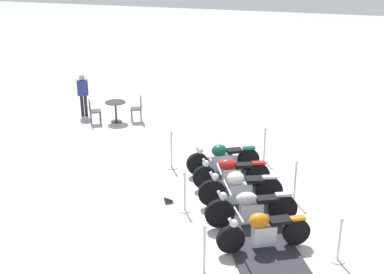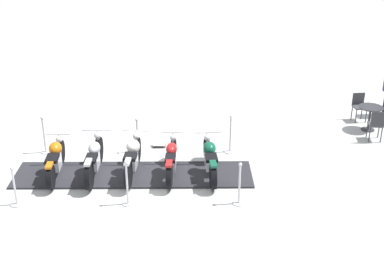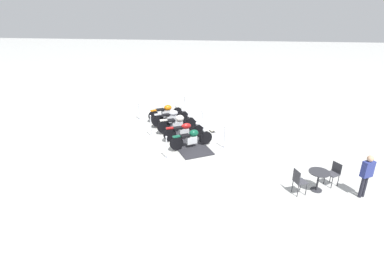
{
  "view_description": "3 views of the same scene",
  "coord_description": "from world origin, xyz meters",
  "px_view_note": "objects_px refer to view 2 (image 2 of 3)",
  "views": [
    {
      "loc": [
        -2.41,
        11.13,
        6.15
      ],
      "look_at": [
        1.93,
        -1.97,
        0.92
      ],
      "focal_mm": 47.38,
      "sensor_mm": 36.0,
      "label": 1
    },
    {
      "loc": [
        -10.16,
        -6.91,
        6.61
      ],
      "look_at": [
        1.76,
        -0.82,
        0.57
      ],
      "focal_mm": 49.5,
      "sensor_mm": 36.0,
      "label": 2
    },
    {
      "loc": [
        2.33,
        -15.18,
        6.47
      ],
      "look_at": [
        0.96,
        -1.86,
        0.59
      ],
      "focal_mm": 29.54,
      "sensor_mm": 36.0,
      "label": 3
    }
  ],
  "objects_px": {
    "motorcycle_maroon": "(171,158)",
    "info_placard": "(159,145)",
    "motorcycle_cream": "(133,157)",
    "stanchion_left_rear": "(15,192)",
    "stanchion_right_front": "(230,141)",
    "cafe_chair_near_table": "(376,123)",
    "stanchion_left_mid": "(127,189)",
    "motorcycle_chrome": "(94,158)",
    "stanchion_right_rear": "(45,139)",
    "cafe_table": "(370,113)",
    "cafe_chair_across_table": "(359,105)",
    "motorcycle_copper": "(56,158)",
    "stanchion_left_front": "(239,190)",
    "stanchion_right_mid": "(138,141)",
    "motorcycle_forest": "(210,158)"
  },
  "relations": [
    {
      "from": "motorcycle_cream",
      "to": "stanchion_right_mid",
      "type": "distance_m",
      "value": 1.39
    },
    {
      "from": "stanchion_left_front",
      "to": "cafe_table",
      "type": "height_order",
      "value": "stanchion_left_front"
    },
    {
      "from": "info_placard",
      "to": "cafe_chair_across_table",
      "type": "relative_size",
      "value": 0.48
    },
    {
      "from": "stanchion_right_mid",
      "to": "stanchion_left_mid",
      "type": "bearing_deg",
      "value": -152.4
    },
    {
      "from": "motorcycle_copper",
      "to": "stanchion_right_front",
      "type": "height_order",
      "value": "stanchion_right_front"
    },
    {
      "from": "info_placard",
      "to": "cafe_chair_across_table",
      "type": "distance_m",
      "value": 6.71
    },
    {
      "from": "motorcycle_chrome",
      "to": "stanchion_right_rear",
      "type": "relative_size",
      "value": 1.81
    },
    {
      "from": "motorcycle_copper",
      "to": "stanchion_right_front",
      "type": "relative_size",
      "value": 1.65
    },
    {
      "from": "motorcycle_copper",
      "to": "cafe_chair_near_table",
      "type": "relative_size",
      "value": 1.92
    },
    {
      "from": "stanchion_left_mid",
      "to": "stanchion_left_rear",
      "type": "distance_m",
      "value": 2.63
    },
    {
      "from": "motorcycle_cream",
      "to": "stanchion_right_front",
      "type": "height_order",
      "value": "stanchion_right_front"
    },
    {
      "from": "motorcycle_forest",
      "to": "motorcycle_chrome",
      "type": "bearing_deg",
      "value": 86.25
    },
    {
      "from": "motorcycle_maroon",
      "to": "stanchion_left_rear",
      "type": "xyz_separation_m",
      "value": [
        -2.96,
        2.55,
        -0.15
      ]
    },
    {
      "from": "stanchion_right_front",
      "to": "motorcycle_copper",
      "type": "bearing_deg",
      "value": 134.25
    },
    {
      "from": "motorcycle_cream",
      "to": "cafe_chair_across_table",
      "type": "relative_size",
      "value": 2.23
    },
    {
      "from": "stanchion_right_front",
      "to": "stanchion_left_rear",
      "type": "height_order",
      "value": "stanchion_right_front"
    },
    {
      "from": "motorcycle_cream",
      "to": "info_placard",
      "type": "distance_m",
      "value": 1.88
    },
    {
      "from": "cafe_chair_across_table",
      "to": "stanchion_left_mid",
      "type": "bearing_deg",
      "value": -59.91
    },
    {
      "from": "motorcycle_maroon",
      "to": "stanchion_right_front",
      "type": "height_order",
      "value": "stanchion_right_front"
    },
    {
      "from": "motorcycle_chrome",
      "to": "motorcycle_copper",
      "type": "distance_m",
      "value": 1.0
    },
    {
      "from": "motorcycle_cream",
      "to": "stanchion_right_front",
      "type": "distance_m",
      "value": 2.97
    },
    {
      "from": "motorcycle_cream",
      "to": "stanchion_left_front",
      "type": "xyz_separation_m",
      "value": [
        -0.07,
        -3.0,
        -0.16
      ]
    },
    {
      "from": "motorcycle_cream",
      "to": "stanchion_left_rear",
      "type": "relative_size",
      "value": 1.98
    },
    {
      "from": "motorcycle_copper",
      "to": "stanchion_left_front",
      "type": "distance_m",
      "value": 4.84
    },
    {
      "from": "stanchion_left_rear",
      "to": "info_placard",
      "type": "height_order",
      "value": "stanchion_left_rear"
    },
    {
      "from": "motorcycle_chrome",
      "to": "cafe_table",
      "type": "xyz_separation_m",
      "value": [
        6.31,
        -5.8,
        0.07
      ]
    },
    {
      "from": "stanchion_right_front",
      "to": "cafe_chair_near_table",
      "type": "bearing_deg",
      "value": -53.26
    },
    {
      "from": "cafe_table",
      "to": "cafe_chair_across_table",
      "type": "distance_m",
      "value": 0.82
    },
    {
      "from": "cafe_table",
      "to": "motorcycle_copper",
      "type": "bearing_deg",
      "value": 135.37
    },
    {
      "from": "stanchion_right_rear",
      "to": "cafe_chair_near_table",
      "type": "bearing_deg",
      "value": -58.23
    },
    {
      "from": "stanchion_left_front",
      "to": "stanchion_left_rear",
      "type": "xyz_separation_m",
      "value": [
        -2.44,
        4.66,
        -0.04
      ]
    },
    {
      "from": "stanchion_left_mid",
      "to": "cafe_chair_across_table",
      "type": "bearing_deg",
      "value": -25.9
    },
    {
      "from": "motorcycle_chrome",
      "to": "info_placard",
      "type": "distance_m",
      "value": 2.38
    },
    {
      "from": "stanchion_right_rear",
      "to": "cafe_table",
      "type": "bearing_deg",
      "value": -53.48
    },
    {
      "from": "motorcycle_maroon",
      "to": "info_placard",
      "type": "distance_m",
      "value": 1.82
    },
    {
      "from": "motorcycle_cream",
      "to": "stanchion_left_mid",
      "type": "xyz_separation_m",
      "value": [
        -1.28,
        -0.67,
        -0.12
      ]
    },
    {
      "from": "stanchion_left_rear",
      "to": "info_placard",
      "type": "distance_m",
      "value": 4.52
    },
    {
      "from": "motorcycle_copper",
      "to": "cafe_chair_near_table",
      "type": "bearing_deg",
      "value": -79.72
    },
    {
      "from": "stanchion_right_rear",
      "to": "info_placard",
      "type": "xyz_separation_m",
      "value": [
        1.79,
        -2.69,
        -0.34
      ]
    },
    {
      "from": "stanchion_left_rear",
      "to": "stanchion_right_front",
      "type": "bearing_deg",
      "value": -34.14
    },
    {
      "from": "motorcycle_chrome",
      "to": "motorcycle_cream",
      "type": "bearing_deg",
      "value": -88.94
    },
    {
      "from": "motorcycle_maroon",
      "to": "stanchion_right_front",
      "type": "bearing_deg",
      "value": -46.88
    },
    {
      "from": "motorcycle_copper",
      "to": "stanchion_left_rear",
      "type": "relative_size",
      "value": 1.85
    },
    {
      "from": "motorcycle_forest",
      "to": "stanchion_right_mid",
      "type": "height_order",
      "value": "stanchion_right_mid"
    },
    {
      "from": "stanchion_left_front",
      "to": "stanchion_left_rear",
      "type": "bearing_deg",
      "value": 117.6
    },
    {
      "from": "cafe_chair_across_table",
      "to": "stanchion_left_rear",
      "type": "bearing_deg",
      "value": -68.15
    },
    {
      "from": "cafe_chair_near_table",
      "to": "motorcycle_copper",
      "type": "bearing_deg",
      "value": 108.48
    },
    {
      "from": "cafe_table",
      "to": "motorcycle_cream",
      "type": "bearing_deg",
      "value": 139.92
    },
    {
      "from": "motorcycle_maroon",
      "to": "stanchion_right_rear",
      "type": "height_order",
      "value": "stanchion_right_rear"
    },
    {
      "from": "stanchion_right_front",
      "to": "cafe_chair_across_table",
      "type": "height_order",
      "value": "stanchion_right_front"
    }
  ]
}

